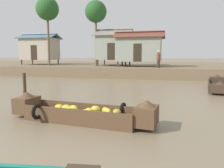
{
  "coord_description": "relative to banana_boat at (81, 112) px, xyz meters",
  "views": [
    {
      "loc": [
        3.42,
        -2.14,
        2.21
      ],
      "look_at": [
        0.89,
        7.72,
        0.93
      ],
      "focal_mm": 37.1,
      "sensor_mm": 36.0,
      "label": 1
    }
  ],
  "objects": [
    {
      "name": "vendor_person",
      "position": [
        1.68,
        15.28,
        1.6
      ],
      "size": [
        0.44,
        0.44,
        1.66
      ],
      "color": "#332D28",
      "rests_on": "riverbank_strip"
    },
    {
      "name": "palm_tree_near",
      "position": [
        -10.79,
        17.06,
        6.96
      ],
      "size": [
        2.57,
        2.57,
        7.63
      ],
      "color": "brown",
      "rests_on": "riverbank_strip"
    },
    {
      "name": "ground_plane",
      "position": [
        -0.54,
        5.12,
        -0.32
      ],
      "size": [
        300.0,
        300.0,
        0.0
      ],
      "primitive_type": "plane",
      "color": "#7A6B51"
    },
    {
      "name": "stilt_house_left",
      "position": [
        -13.53,
        19.67,
        2.72
      ],
      "size": [
        4.95,
        3.27,
        3.9
      ],
      "color": "#4C3826",
      "rests_on": "riverbank_strip"
    },
    {
      "name": "banana_boat",
      "position": [
        0.0,
        0.0,
        0.0
      ],
      "size": [
        5.09,
        1.45,
        0.89
      ],
      "color": "brown",
      "rests_on": "ground"
    },
    {
      "name": "stilt_house_mid_right",
      "position": [
        -0.45,
        17.46,
        2.56
      ],
      "size": [
        5.18,
        3.16,
        3.67
      ],
      "color": "#4C3826",
      "rests_on": "riverbank_strip"
    },
    {
      "name": "mooring_post",
      "position": [
        -3.27,
        1.65,
        0.4
      ],
      "size": [
        0.14,
        0.14,
        1.44
      ],
      "primitive_type": "cylinder",
      "color": "#423323",
      "rests_on": "ground"
    },
    {
      "name": "riverbank_strip",
      "position": [
        -0.54,
        23.85,
        0.18
      ],
      "size": [
        160.0,
        20.0,
        1.0
      ],
      "primitive_type": "cube",
      "color": "#756047",
      "rests_on": "ground"
    },
    {
      "name": "stilt_house_mid_left",
      "position": [
        -3.44,
        18.62,
        2.81
      ],
      "size": [
        4.21,
        3.53,
        4.1
      ],
      "color": "#4C3826",
      "rests_on": "riverbank_strip"
    },
    {
      "name": "fishing_skiff_distant",
      "position": [
        5.85,
        9.04,
        -0.06
      ],
      "size": [
        1.72,
        5.33,
        0.79
      ],
      "color": "#3D2D21",
      "rests_on": "ground"
    },
    {
      "name": "palm_tree_mid",
      "position": [
        -5.46,
        18.2,
        6.62
      ],
      "size": [
        2.43,
        2.43,
        7.22
      ],
      "color": "brown",
      "rests_on": "riverbank_strip"
    }
  ]
}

